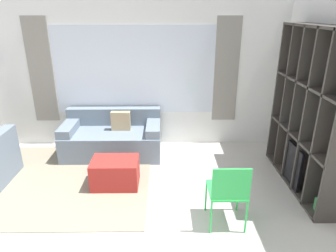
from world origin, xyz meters
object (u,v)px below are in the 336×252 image
object	(u,v)px
ottoman	(115,173)
folding_chair	(228,190)
shelving_unit	(311,115)
couch_main	(113,138)

from	to	relation	value
ottoman	folding_chair	size ratio (longest dim) A/B	0.80
shelving_unit	folding_chair	distance (m)	1.73
shelving_unit	ottoman	xyz separation A→B (m)	(-2.81, -0.02, -0.90)
couch_main	folding_chair	size ratio (longest dim) A/B	2.01
couch_main	folding_chair	distance (m)	2.65
couch_main	shelving_unit	bearing A→B (deg)	-19.67
ottoman	folding_chair	bearing A→B (deg)	-32.15
shelving_unit	folding_chair	world-z (taller)	shelving_unit
shelving_unit	couch_main	world-z (taller)	shelving_unit
shelving_unit	ottoman	bearing A→B (deg)	-179.60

